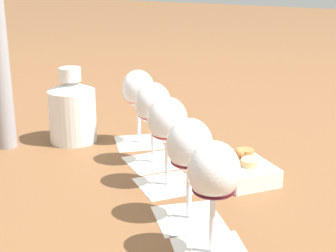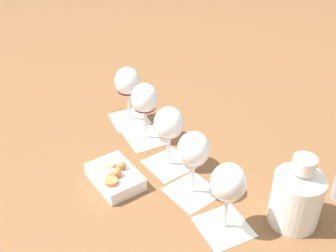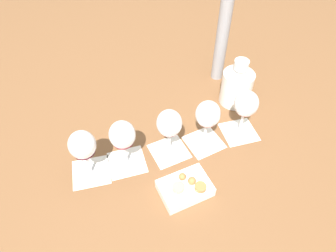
{
  "view_description": "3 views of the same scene",
  "coord_description": "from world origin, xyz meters",
  "px_view_note": "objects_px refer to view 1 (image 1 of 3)",
  "views": [
    {
      "loc": [
        0.81,
        0.43,
        0.42
      ],
      "look_at": [
        0.0,
        0.0,
        0.12
      ],
      "focal_mm": 55.0,
      "sensor_mm": 36.0,
      "label": 1
    },
    {
      "loc": [
        -0.85,
        -0.22,
        0.72
      ],
      "look_at": [
        0.0,
        0.0,
        0.12
      ],
      "focal_mm": 45.0,
      "sensor_mm": 36.0,
      "label": 2
    },
    {
      "loc": [
        -0.25,
        0.54,
        0.77
      ],
      "look_at": [
        0.0,
        0.0,
        0.12
      ],
      "focal_mm": 32.0,
      "sensor_mm": 36.0,
      "label": 3
    }
  ],
  "objects_px": {
    "wine_glass_2": "(169,125)",
    "wine_glass_3": "(189,150)",
    "wine_glass_1": "(153,107)",
    "wine_glass_4": "(214,176)",
    "ceramic_vase": "(72,110)",
    "snack_dish": "(242,169)",
    "wine_glass_0": "(138,92)"
  },
  "relations": [
    {
      "from": "wine_glass_4",
      "to": "snack_dish",
      "type": "xyz_separation_m",
      "value": [
        -0.29,
        -0.06,
        -0.11
      ]
    },
    {
      "from": "ceramic_vase",
      "to": "wine_glass_1",
      "type": "bearing_deg",
      "value": 82.57
    },
    {
      "from": "wine_glass_3",
      "to": "snack_dish",
      "type": "relative_size",
      "value": 1.0
    },
    {
      "from": "wine_glass_0",
      "to": "wine_glass_1",
      "type": "height_order",
      "value": "same"
    },
    {
      "from": "wine_glass_0",
      "to": "snack_dish",
      "type": "height_order",
      "value": "wine_glass_0"
    },
    {
      "from": "wine_glass_4",
      "to": "ceramic_vase",
      "type": "distance_m",
      "value": 0.58
    },
    {
      "from": "wine_glass_4",
      "to": "wine_glass_3",
      "type": "bearing_deg",
      "value": -136.14
    },
    {
      "from": "snack_dish",
      "to": "ceramic_vase",
      "type": "bearing_deg",
      "value": -92.36
    },
    {
      "from": "wine_glass_0",
      "to": "wine_glass_2",
      "type": "height_order",
      "value": "same"
    },
    {
      "from": "wine_glass_0",
      "to": "wine_glass_3",
      "type": "xyz_separation_m",
      "value": [
        0.28,
        0.27,
        0.0
      ]
    },
    {
      "from": "wine_glass_1",
      "to": "wine_glass_3",
      "type": "bearing_deg",
      "value": 42.98
    },
    {
      "from": "wine_glass_1",
      "to": "wine_glass_4",
      "type": "height_order",
      "value": "same"
    },
    {
      "from": "wine_glass_3",
      "to": "snack_dish",
      "type": "bearing_deg",
      "value": 174.89
    },
    {
      "from": "wine_glass_3",
      "to": "wine_glass_4",
      "type": "bearing_deg",
      "value": 43.86
    },
    {
      "from": "ceramic_vase",
      "to": "snack_dish",
      "type": "bearing_deg",
      "value": 87.64
    },
    {
      "from": "wine_glass_3",
      "to": "snack_dish",
      "type": "xyz_separation_m",
      "value": [
        -0.2,
        0.02,
        -0.11
      ]
    },
    {
      "from": "wine_glass_0",
      "to": "wine_glass_4",
      "type": "relative_size",
      "value": 1.0
    },
    {
      "from": "wine_glass_1",
      "to": "wine_glass_4",
      "type": "xyz_separation_m",
      "value": [
        0.27,
        0.26,
        0.0
      ]
    },
    {
      "from": "wine_glass_4",
      "to": "wine_glass_2",
      "type": "bearing_deg",
      "value": -136.81
    },
    {
      "from": "wine_glass_3",
      "to": "ceramic_vase",
      "type": "xyz_separation_m",
      "value": [
        -0.22,
        -0.42,
        -0.05
      ]
    },
    {
      "from": "wine_glass_2",
      "to": "wine_glass_4",
      "type": "height_order",
      "value": "same"
    },
    {
      "from": "wine_glass_1",
      "to": "ceramic_vase",
      "type": "bearing_deg",
      "value": -97.43
    },
    {
      "from": "wine_glass_2",
      "to": "ceramic_vase",
      "type": "bearing_deg",
      "value": -110.61
    },
    {
      "from": "wine_glass_0",
      "to": "wine_glass_2",
      "type": "bearing_deg",
      "value": 44.16
    },
    {
      "from": "wine_glass_2",
      "to": "wine_glass_3",
      "type": "bearing_deg",
      "value": 42.63
    },
    {
      "from": "wine_glass_0",
      "to": "wine_glass_3",
      "type": "height_order",
      "value": "same"
    },
    {
      "from": "wine_glass_0",
      "to": "wine_glass_3",
      "type": "bearing_deg",
      "value": 43.63
    },
    {
      "from": "ceramic_vase",
      "to": "wine_glass_3",
      "type": "bearing_deg",
      "value": 61.98
    },
    {
      "from": "wine_glass_3",
      "to": "ceramic_vase",
      "type": "height_order",
      "value": "ceramic_vase"
    },
    {
      "from": "wine_glass_3",
      "to": "wine_glass_4",
      "type": "xyz_separation_m",
      "value": [
        0.08,
        0.08,
        0.0
      ]
    },
    {
      "from": "wine_glass_0",
      "to": "snack_dish",
      "type": "bearing_deg",
      "value": 74.57
    },
    {
      "from": "wine_glass_0",
      "to": "ceramic_vase",
      "type": "distance_m",
      "value": 0.17
    }
  ]
}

